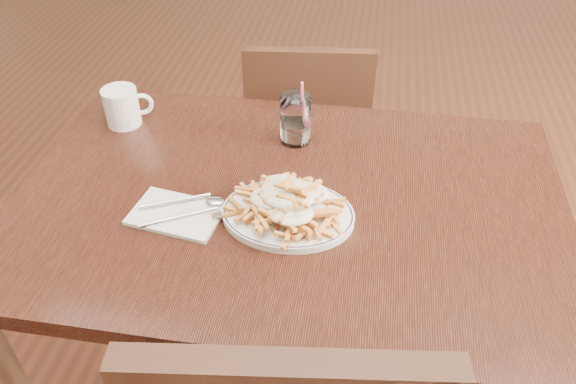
% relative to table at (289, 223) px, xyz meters
% --- Properties ---
extents(table, '(1.20, 0.80, 0.75)m').
position_rel_table_xyz_m(table, '(0.00, 0.00, 0.00)').
color(table, black).
rests_on(table, ground).
extents(chair_far, '(0.43, 0.43, 0.84)m').
position_rel_table_xyz_m(chair_far, '(-0.04, 0.64, -0.20)').
color(chair_far, black).
rests_on(chair_far, ground).
extents(fries_plate, '(0.33, 0.31, 0.02)m').
position_rel_table_xyz_m(fries_plate, '(0.01, -0.07, 0.09)').
color(fries_plate, white).
rests_on(fries_plate, table).
extents(loaded_fries, '(0.27, 0.25, 0.07)m').
position_rel_table_xyz_m(loaded_fries, '(0.01, -0.07, 0.13)').
color(loaded_fries, '#C5823C').
rests_on(loaded_fries, fries_plate).
extents(napkin, '(0.20, 0.15, 0.01)m').
position_rel_table_xyz_m(napkin, '(-0.22, -0.10, 0.08)').
color(napkin, silver).
rests_on(napkin, table).
extents(cutlery, '(0.20, 0.16, 0.01)m').
position_rel_table_xyz_m(cutlery, '(-0.22, -0.09, 0.09)').
color(cutlery, silver).
rests_on(cutlery, napkin).
extents(water_glass, '(0.08, 0.08, 0.17)m').
position_rel_table_xyz_m(water_glass, '(-0.02, 0.22, 0.13)').
color(water_glass, white).
rests_on(water_glass, table).
extents(coffee_mug, '(0.12, 0.09, 0.10)m').
position_rel_table_xyz_m(coffee_mug, '(-0.46, 0.23, 0.13)').
color(coffee_mug, white).
rests_on(coffee_mug, table).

